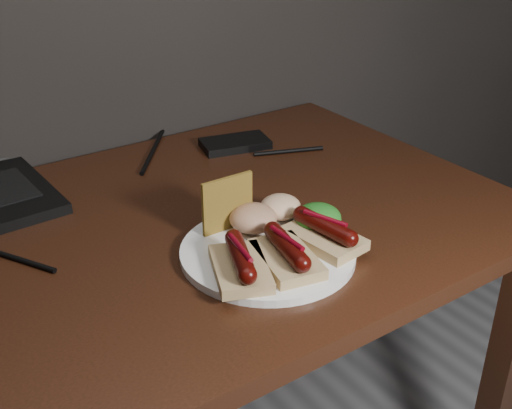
{
  "coord_description": "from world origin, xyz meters",
  "views": [
    {
      "loc": [
        -0.24,
        0.59,
        1.24
      ],
      "look_at": [
        0.22,
        1.26,
        0.82
      ],
      "focal_mm": 45.0,
      "sensor_mm": 36.0,
      "label": 1
    }
  ],
  "objects": [
    {
      "name": "crispbread",
      "position": [
        0.2,
        1.31,
        0.8
      ],
      "size": [
        0.09,
        0.01,
        0.08
      ],
      "primitive_type": "cube",
      "color": "#A8832E",
      "rests_on": "plate"
    },
    {
      "name": "bread_sausage_left",
      "position": [
        0.15,
        1.2,
        0.78
      ],
      "size": [
        0.11,
        0.13,
        0.04
      ],
      "color": "#D5B47D",
      "rests_on": "plate"
    },
    {
      "name": "plate",
      "position": [
        0.22,
        1.23,
        0.76
      ],
      "size": [
        0.3,
        0.3,
        0.01
      ],
      "primitive_type": "cylinder",
      "rotation": [
        0.0,
        0.0,
        0.22
      ],
      "color": "white",
      "rests_on": "desk"
    },
    {
      "name": "bread_sausage_center",
      "position": [
        0.22,
        1.18,
        0.78
      ],
      "size": [
        0.09,
        0.13,
        0.04
      ],
      "color": "#D5B47D",
      "rests_on": "plate"
    },
    {
      "name": "salad_greens",
      "position": [
        0.32,
        1.23,
        0.78
      ],
      "size": [
        0.07,
        0.07,
        0.04
      ],
      "primitive_type": "ellipsoid",
      "color": "#115818",
      "rests_on": "plate"
    },
    {
      "name": "salsa_mound",
      "position": [
        0.23,
        1.29,
        0.78
      ],
      "size": [
        0.07,
        0.07,
        0.04
      ],
      "primitive_type": "ellipsoid",
      "color": "maroon",
      "rests_on": "plate"
    },
    {
      "name": "desk",
      "position": [
        0.0,
        1.38,
        0.66
      ],
      "size": [
        1.4,
        0.7,
        0.75
      ],
      "color": "#38180E",
      "rests_on": "ground"
    },
    {
      "name": "hard_drive",
      "position": [
        0.4,
        1.6,
        0.76
      ],
      "size": [
        0.15,
        0.1,
        0.02
      ],
      "primitive_type": "cube",
      "rotation": [
        0.0,
        0.0,
        -0.23
      ],
      "color": "black",
      "rests_on": "desk"
    },
    {
      "name": "bread_sausage_right",
      "position": [
        0.3,
        1.2,
        0.78
      ],
      "size": [
        0.08,
        0.12,
        0.04
      ],
      "color": "#D5B47D",
      "rests_on": "plate"
    },
    {
      "name": "desk_cables",
      "position": [
        0.02,
        1.54,
        0.75
      ],
      "size": [
        1.0,
        0.4,
        0.01
      ],
      "color": "black",
      "rests_on": "desk"
    },
    {
      "name": "coleslaw_mound",
      "position": [
        0.29,
        1.3,
        0.78
      ],
      "size": [
        0.06,
        0.06,
        0.04
      ],
      "primitive_type": "ellipsoid",
      "color": "beige",
      "rests_on": "plate"
    }
  ]
}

